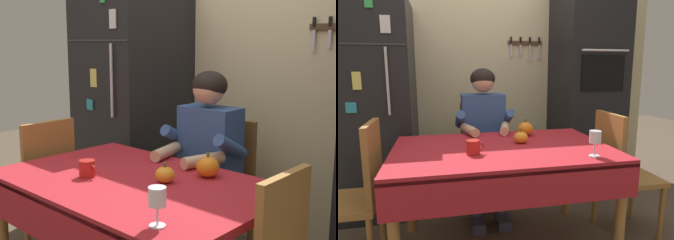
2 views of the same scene
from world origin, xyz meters
TOP-DOWN VIEW (x-y plane):
  - back_wall_assembly at (0.05, 1.35)m, footprint 3.70×0.13m
  - refrigerator at (-0.95, 0.96)m, footprint 0.68×0.71m
  - dining_table at (0.00, 0.08)m, footprint 1.40×0.90m
  - chair_behind_person at (-0.03, 0.87)m, footprint 0.40×0.40m
  - seated_person at (-0.03, 0.68)m, footprint 0.47×0.55m
  - chair_left_side at (-0.90, 0.12)m, footprint 0.40×0.40m
  - coffee_mug at (-0.20, -0.03)m, footprint 0.11×0.08m
  - wine_glass at (0.48, -0.23)m, footprint 0.07×0.07m
  - pumpkin_large at (0.14, 0.17)m, footprint 0.10×0.10m
  - pumpkin_medium at (0.24, 0.38)m, footprint 0.12×0.12m

SIDE VIEW (x-z plane):
  - chair_behind_person at x=-0.03m, z-range 0.05..0.98m
  - chair_left_side at x=-0.90m, z-range 0.05..0.98m
  - dining_table at x=0.00m, z-range 0.29..1.03m
  - seated_person at x=-0.03m, z-range 0.11..1.36m
  - pumpkin_large at x=0.14m, z-range 0.73..0.83m
  - coffee_mug at x=-0.20m, z-range 0.74..0.83m
  - pumpkin_medium at x=0.24m, z-range 0.73..0.86m
  - wine_glass at x=0.48m, z-range 0.77..0.92m
  - refrigerator at x=-0.95m, z-range 0.00..1.80m
  - back_wall_assembly at x=0.05m, z-range 0.00..2.60m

